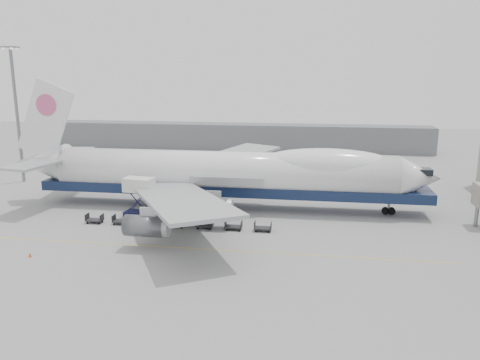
# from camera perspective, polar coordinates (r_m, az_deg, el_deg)

# --- Properties ---
(ground) EXTENTS (260.00, 260.00, 0.00)m
(ground) POSITION_cam_1_polar(r_m,az_deg,el_deg) (62.52, -4.00, -6.38)
(ground) COLOR gray
(ground) RESTS_ON ground
(apron_line) EXTENTS (60.00, 0.15, 0.01)m
(apron_line) POSITION_cam_1_polar(r_m,az_deg,el_deg) (57.05, -5.32, -8.33)
(apron_line) COLOR gold
(apron_line) RESTS_ON ground
(hangar) EXTENTS (110.00, 8.00, 7.00)m
(hangar) POSITION_cam_1_polar(r_m,az_deg,el_deg) (130.76, -1.61, 5.35)
(hangar) COLOR slate
(hangar) RESTS_ON ground
(floodlight_mast) EXTENTS (2.40, 2.40, 25.43)m
(floodlight_mast) POSITION_cam_1_polar(r_m,az_deg,el_deg) (98.66, -25.60, 7.95)
(floodlight_mast) COLOR slate
(floodlight_mast) RESTS_ON ground
(airliner) EXTENTS (67.00, 55.30, 19.98)m
(airliner) POSITION_cam_1_polar(r_m,az_deg,el_deg) (72.24, -1.49, 0.91)
(airliner) COLOR white
(airliner) RESTS_ON ground
(catering_truck) EXTENTS (4.76, 3.56, 5.99)m
(catering_truck) POSITION_cam_1_polar(r_m,az_deg,el_deg) (68.96, -12.17, -1.83)
(catering_truck) COLOR #171845
(catering_truck) RESTS_ON ground
(traffic_cone) EXTENTS (0.37, 0.37, 0.55)m
(traffic_cone) POSITION_cam_1_polar(r_m,az_deg,el_deg) (59.43, -24.23, -8.31)
(traffic_cone) COLOR #E4450C
(traffic_cone) RESTS_ON ground
(dolly_0) EXTENTS (2.30, 1.35, 1.30)m
(dolly_0) POSITION_cam_1_polar(r_m,az_deg,el_deg) (69.11, -17.30, -4.60)
(dolly_0) COLOR #2D2D30
(dolly_0) RESTS_ON ground
(dolly_1) EXTENTS (2.30, 1.35, 1.30)m
(dolly_1) POSITION_cam_1_polar(r_m,az_deg,el_deg) (67.50, -14.26, -4.82)
(dolly_1) COLOR #2D2D30
(dolly_1) RESTS_ON ground
(dolly_2) EXTENTS (2.30, 1.35, 1.30)m
(dolly_2) POSITION_cam_1_polar(r_m,az_deg,el_deg) (66.09, -11.07, -5.04)
(dolly_2) COLOR #2D2D30
(dolly_2) RESTS_ON ground
(dolly_3) EXTENTS (2.30, 1.35, 1.30)m
(dolly_3) POSITION_cam_1_polar(r_m,az_deg,el_deg) (64.88, -7.76, -5.25)
(dolly_3) COLOR #2D2D30
(dolly_3) RESTS_ON ground
(dolly_4) EXTENTS (2.30, 1.35, 1.30)m
(dolly_4) POSITION_cam_1_polar(r_m,az_deg,el_deg) (63.91, -4.32, -5.45)
(dolly_4) COLOR #2D2D30
(dolly_4) RESTS_ON ground
(dolly_5) EXTENTS (2.30, 1.35, 1.30)m
(dolly_5) POSITION_cam_1_polar(r_m,az_deg,el_deg) (63.17, -0.79, -5.64)
(dolly_5) COLOR #2D2D30
(dolly_5) RESTS_ON ground
(dolly_6) EXTENTS (2.30, 1.35, 1.30)m
(dolly_6) POSITION_cam_1_polar(r_m,az_deg,el_deg) (62.67, 2.81, -5.81)
(dolly_6) COLOR #2D2D30
(dolly_6) RESTS_ON ground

